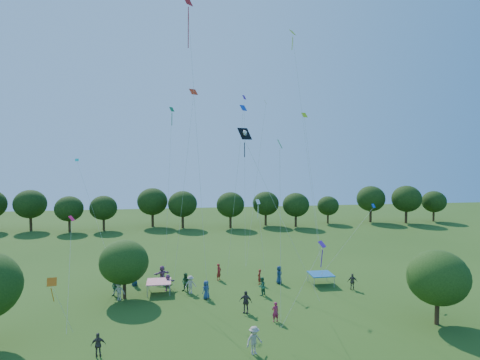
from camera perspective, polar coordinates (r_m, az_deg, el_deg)
name	(u,v)px	position (r m, az deg, el deg)	size (l,w,h in m)	color
near_tree_north	(124,262)	(39.80, -15.22, -10.52)	(4.32, 4.32, 5.24)	#422B19
near_tree_east	(438,278)	(36.19, 24.91, -11.73)	(4.58, 4.58, 5.66)	#422B19
treeline	(194,203)	(72.89, -6.10, -3.13)	(88.01, 8.77, 6.77)	#422B19
tent_red_stripe	(159,282)	(41.22, -10.76, -13.19)	(2.20, 2.20, 1.10)	red
tent_blue	(321,274)	(43.58, 10.73, -12.23)	(2.20, 2.20, 1.10)	#16528F
crowd_person_0	(206,290)	(39.20, -4.53, -14.38)	(0.81, 0.44, 1.64)	navy
crowd_person_1	(219,272)	(44.31, -2.83, -12.15)	(0.63, 0.41, 1.69)	maroon
crowd_person_2	(262,286)	(39.99, 2.91, -13.97)	(0.82, 0.44, 1.67)	#29603F
crowd_person_3	(190,285)	(40.70, -6.62, -13.67)	(1.08, 0.49, 1.66)	#BEA798
crowd_person_4	(352,282)	(42.79, 14.76, -12.97)	(0.90, 0.41, 1.54)	#474339
crowd_person_5	(162,274)	(43.94, -10.34, -12.28)	(1.66, 0.59, 1.78)	#935586
crowd_person_6	(134,276)	(43.87, -13.89, -12.37)	(0.88, 0.47, 1.77)	navy
crowd_person_7	(259,277)	(43.01, 2.60, -12.78)	(0.56, 0.36, 1.50)	maroon
crowd_person_8	(186,282)	(41.24, -7.21, -13.38)	(0.86, 0.46, 1.74)	#25572C
crowd_person_9	(254,340)	(29.48, 1.90, -20.58)	(1.21, 0.54, 1.85)	#AD9C8A
crowd_person_10	(98,345)	(30.62, -18.37, -20.13)	(0.91, 0.41, 1.55)	#433936
crowd_person_11	(168,282)	(41.76, -9.60, -13.32)	(1.44, 0.51, 1.54)	#965786
crowd_person_12	(279,275)	(43.40, 5.23, -12.47)	(0.86, 0.47, 1.75)	#1A304C
crowd_person_13	(275,312)	(34.47, 4.73, -17.11)	(0.58, 0.37, 1.55)	#A01D41
crowd_person_14	(116,287)	(41.26, -16.21, -13.53)	(0.84, 0.46, 1.71)	#2B6643
crowd_person_15	(119,291)	(40.19, -15.84, -14.07)	(1.06, 0.47, 1.62)	#C1B29A
crowd_person_16	(246,302)	(35.99, 0.75, -15.93)	(1.06, 0.48, 1.81)	#443A36
pirate_kite	(247,138)	(34.04, 0.90, 5.63)	(6.32, 2.58, 13.65)	black
red_high_kite	(192,60)	(34.29, -6.47, 15.67)	(1.72, 1.44, 23.54)	red
small_kite_0	(53,288)	(29.72, -23.62, -13.00)	(1.24, 1.32, 3.98)	#E25C0D
small_kite_1	(261,145)	(44.23, 2.77, 4.74)	(2.48, 1.63, 17.05)	#D5A00B
small_kite_2	(299,87)	(40.65, 7.86, 12.24)	(3.41, 0.79, 22.84)	#CDDB13
small_kite_3	(280,175)	(27.45, 5.35, 0.64)	(0.53, 0.99, 12.57)	green
small_kite_4	(240,143)	(38.77, 0.00, 5.00)	(1.65, 2.07, 15.90)	#113AB1
small_kite_5	(245,140)	(46.11, 0.60, 5.42)	(0.83, 4.74, 17.86)	#65199B
small_kite_6	(259,212)	(42.56, 2.52, -4.25)	(0.84, 1.08, 6.99)	white
small_kite_7	(87,192)	(46.19, -19.70, -1.55)	(4.27, 4.47, 10.99)	#0EDABF
small_kite_8	(71,237)	(34.68, -21.64, -7.14)	(1.14, 6.33, 6.82)	#D60C45
small_kite_9	(190,129)	(37.38, -6.73, 6.72)	(2.29, 0.74, 17.13)	red
small_kite_10	(308,147)	(42.89, 9.06, 4.38)	(1.19, 4.09, 15.62)	#B9DC13
small_kite_11	(170,144)	(43.68, -9.26, 4.73)	(1.10, 1.98, 16.20)	#157838
small_kite_12	(362,221)	(42.51, 15.98, -5.28)	(5.26, 0.48, 6.76)	blue
small_kite_13	(318,256)	(29.44, 10.33, -9.91)	(3.04, 0.65, 5.82)	#6A1CAA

